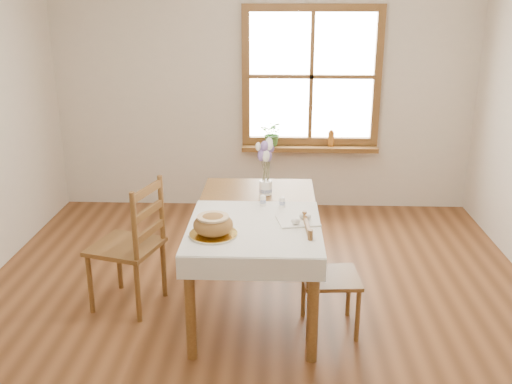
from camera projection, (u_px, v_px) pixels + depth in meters
ground at (254, 322)px, 4.14m from camera, size 5.00×5.00×0.00m
room_walls at (254, 86)px, 3.59m from camera, size 4.60×5.10×2.65m
window at (311, 77)px, 5.99m from camera, size 1.46×0.08×1.46m
window_sill at (309, 148)px, 6.17m from camera, size 1.46×0.20×0.05m
dining_table at (256, 222)px, 4.21m from camera, size 0.90×1.60×0.75m
table_linen at (254, 226)px, 3.89m from camera, size 0.91×0.99×0.01m
chair_left at (125, 244)px, 4.24m from camera, size 0.60×0.58×1.00m
chair_right at (331, 276)px, 3.94m from camera, size 0.43×0.41×0.83m
bread_plate at (213, 234)px, 3.73m from camera, size 0.33×0.33×0.02m
bread_loaf at (213, 223)px, 3.70m from camera, size 0.26×0.26×0.14m
egg_napkin at (298, 221)px, 3.96m from camera, size 0.32×0.28×0.01m
eggs at (298, 217)px, 3.95m from camera, size 0.25×0.23×0.05m
salt_shaker at (263, 200)px, 4.25m from camera, size 0.06×0.06×0.09m
pepper_shaker at (282, 202)px, 4.22m from camera, size 0.05×0.05×0.08m
flower_vase at (266, 188)px, 4.51m from camera, size 0.13×0.13×0.11m
lavender_bouquet at (266, 161)px, 4.44m from camera, size 0.18×0.18×0.34m
potted_plant at (273, 136)px, 6.14m from camera, size 0.32×0.33×0.21m
amber_bottle at (331, 138)px, 6.12m from camera, size 0.07×0.07×0.18m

